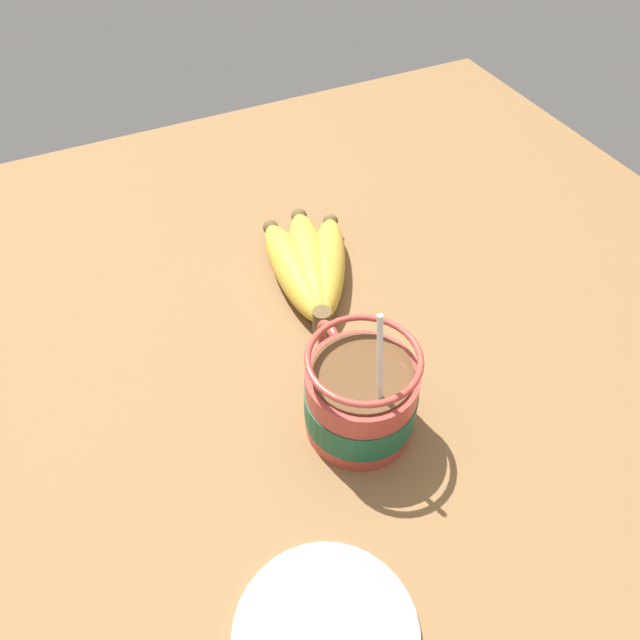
{
  "coord_description": "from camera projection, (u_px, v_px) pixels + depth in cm",
  "views": [
    {
      "loc": [
        -37.18,
        19.46,
        53.69
      ],
      "look_at": [
        2.24,
        0.71,
        7.44
      ],
      "focal_mm": 35.0,
      "sensor_mm": 36.0,
      "label": 1
    }
  ],
  "objects": [
    {
      "name": "small_plate",
      "position": [
        326.0,
        635.0,
        0.47
      ],
      "size": [
        14.23,
        14.23,
        0.6
      ],
      "color": "silver",
      "rests_on": "table"
    },
    {
      "name": "banana_bunch",
      "position": [
        310.0,
        266.0,
        0.73
      ],
      "size": [
        20.48,
        12.65,
        4.49
      ],
      "color": "brown",
      "rests_on": "table"
    },
    {
      "name": "table",
      "position": [
        335.0,
        370.0,
        0.67
      ],
      "size": [
        109.39,
        109.39,
        2.95
      ],
      "color": "brown",
      "rests_on": "ground"
    },
    {
      "name": "coffee_mug",
      "position": [
        360.0,
        397.0,
        0.57
      ],
      "size": [
        14.15,
        10.45,
        16.99
      ],
      "color": "#B23D33",
      "rests_on": "table"
    }
  ]
}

